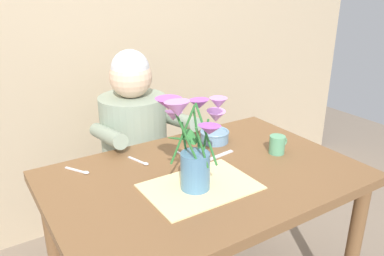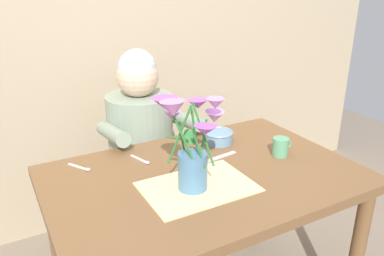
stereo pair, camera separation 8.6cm
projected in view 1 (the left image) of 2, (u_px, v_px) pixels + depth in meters
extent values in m
cube|color=tan|center=(100.00, 17.00, 2.14)|extent=(4.00, 0.10, 2.50)
cube|color=brown|center=(205.00, 178.00, 1.51)|extent=(1.20, 0.80, 0.04)
cylinder|color=brown|center=(352.00, 253.00, 1.65)|extent=(0.06, 0.06, 0.70)
cylinder|color=brown|center=(55.00, 254.00, 1.64)|extent=(0.06, 0.06, 0.70)
cylinder|color=brown|center=(249.00, 186.00, 2.18)|extent=(0.06, 0.06, 0.70)
cylinder|color=#4C4C56|center=(139.00, 215.00, 2.18)|extent=(0.30, 0.30, 0.40)
cylinder|color=gray|center=(135.00, 142.00, 2.01)|extent=(0.34, 0.34, 0.50)
sphere|color=#DBB293|center=(131.00, 77.00, 1.88)|extent=(0.21, 0.21, 0.21)
sphere|color=silver|center=(130.00, 69.00, 1.87)|extent=(0.19, 0.19, 0.19)
cylinder|color=gray|center=(108.00, 135.00, 1.76)|extent=(0.07, 0.33, 0.12)
cylinder|color=gray|center=(179.00, 120.00, 1.95)|extent=(0.07, 0.33, 0.12)
cube|color=beige|center=(200.00, 187.00, 1.40)|extent=(0.40, 0.28, 0.00)
cylinder|color=teal|center=(195.00, 171.00, 1.37)|extent=(0.11, 0.11, 0.14)
cylinder|color=#2D7533|center=(205.00, 140.00, 1.36)|extent=(0.04, 0.02, 0.15)
cone|color=#CC7FDB|center=(215.00, 117.00, 1.36)|extent=(0.09, 0.09, 0.05)
sphere|color=#E5D14C|center=(215.00, 115.00, 1.36)|extent=(0.02, 0.02, 0.02)
cylinder|color=#2D7533|center=(197.00, 134.00, 1.35)|extent=(0.04, 0.01, 0.20)
cone|color=#A351B7|center=(199.00, 104.00, 1.35)|extent=(0.10, 0.10, 0.04)
sphere|color=#E5D14C|center=(199.00, 103.00, 1.35)|extent=(0.02, 0.02, 0.02)
cylinder|color=#2D7533|center=(184.00, 140.00, 1.35)|extent=(0.05, 0.04, 0.16)
cone|color=#CC7FDB|center=(173.00, 116.00, 1.35)|extent=(0.09, 0.08, 0.04)
sphere|color=#E5D14C|center=(173.00, 115.00, 1.35)|extent=(0.02, 0.02, 0.02)
cylinder|color=#2D7533|center=(183.00, 135.00, 1.30)|extent=(0.07, 0.06, 0.22)
cone|color=#A351B7|center=(168.00, 104.00, 1.24)|extent=(0.10, 0.10, 0.04)
sphere|color=#E5D14C|center=(168.00, 102.00, 1.24)|extent=(0.02, 0.02, 0.02)
cylinder|color=#2D7533|center=(187.00, 139.00, 1.27)|extent=(0.09, 0.04, 0.22)
cone|color=#CC7FDB|center=(178.00, 109.00, 1.19)|extent=(0.11, 0.11, 0.06)
sphere|color=#E5D14C|center=(178.00, 108.00, 1.18)|extent=(0.02, 0.02, 0.02)
cylinder|color=#2D7533|center=(202.00, 148.00, 1.29)|extent=(0.05, 0.02, 0.16)
cone|color=#A351B7|center=(209.00, 130.00, 1.23)|extent=(0.10, 0.10, 0.04)
sphere|color=#E5D14C|center=(209.00, 129.00, 1.23)|extent=(0.02, 0.02, 0.02)
cylinder|color=#2D7533|center=(206.00, 135.00, 1.31)|extent=(0.06, 0.07, 0.22)
cone|color=#CC7FDB|center=(218.00, 103.00, 1.26)|extent=(0.08, 0.08, 0.04)
sphere|color=#E5D14C|center=(218.00, 102.00, 1.26)|extent=(0.02, 0.02, 0.02)
ellipsoid|color=#2D7533|center=(191.00, 137.00, 1.38)|extent=(0.06, 0.09, 0.04)
ellipsoid|color=#2D7533|center=(179.00, 139.00, 1.34)|extent=(0.09, 0.10, 0.03)
cylinder|color=#6689A8|center=(215.00, 137.00, 1.78)|extent=(0.13, 0.13, 0.05)
torus|color=#6689A8|center=(215.00, 132.00, 1.77)|extent=(0.14, 0.14, 0.01)
cube|color=silver|center=(216.00, 157.00, 1.63)|extent=(0.19, 0.04, 0.00)
cylinder|color=#569970|center=(277.00, 145.00, 1.66)|extent=(0.07, 0.07, 0.08)
torus|color=#569970|center=(283.00, 142.00, 1.68)|extent=(0.04, 0.01, 0.04)
cube|color=silver|center=(137.00, 160.00, 1.61)|extent=(0.04, 0.10, 0.00)
ellipsoid|color=silver|center=(146.00, 164.00, 1.57)|extent=(0.03, 0.03, 0.01)
cube|color=silver|center=(183.00, 155.00, 1.65)|extent=(0.02, 0.10, 0.00)
ellipsoid|color=silver|center=(191.00, 159.00, 1.61)|extent=(0.02, 0.03, 0.01)
cube|color=silver|center=(75.00, 170.00, 1.52)|extent=(0.06, 0.09, 0.00)
ellipsoid|color=silver|center=(86.00, 172.00, 1.50)|extent=(0.03, 0.03, 0.01)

